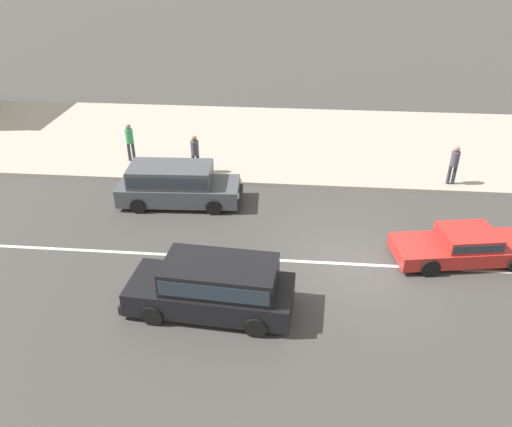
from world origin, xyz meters
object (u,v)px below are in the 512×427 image
at_px(pedestrian_near_clock, 130,140).
at_px(pedestrian_mid_kerb, 195,151).
at_px(pedestrian_by_shop, 454,162).
at_px(sedan_red_3, 466,245).
at_px(minivan_black_5, 215,285).
at_px(minivan_dark_grey_1, 176,183).

xyz_separation_m(pedestrian_near_clock, pedestrian_mid_kerb, (3.14, -1.02, -0.02)).
relative_size(pedestrian_mid_kerb, pedestrian_by_shop, 1.03).
bearing_deg(pedestrian_near_clock, pedestrian_by_shop, -4.79).
bearing_deg(sedan_red_3, pedestrian_near_clock, 153.50).
height_order(minivan_black_5, pedestrian_near_clock, pedestrian_near_clock).
height_order(minivan_dark_grey_1, pedestrian_near_clock, pedestrian_near_clock).
bearing_deg(pedestrian_by_shop, pedestrian_mid_kerb, 179.28).
xyz_separation_m(sedan_red_3, pedestrian_mid_kerb, (-9.80, 5.43, 0.60)).
bearing_deg(minivan_black_5, minivan_dark_grey_1, 112.39).
distance_m(pedestrian_mid_kerb, pedestrian_by_shop, 10.65).
distance_m(sedan_red_3, minivan_black_5, 8.20).
distance_m(minivan_dark_grey_1, sedan_red_3, 10.50).
height_order(sedan_red_3, pedestrian_by_shop, pedestrian_by_shop).
distance_m(pedestrian_near_clock, pedestrian_mid_kerb, 3.31).
height_order(minivan_black_5, pedestrian_by_shop, pedestrian_by_shop).
xyz_separation_m(sedan_red_3, minivan_black_5, (-7.57, -3.13, 0.31)).
distance_m(minivan_dark_grey_1, minivan_black_5, 6.56).
height_order(minivan_dark_grey_1, pedestrian_by_shop, pedestrian_by_shop).
bearing_deg(minivan_dark_grey_1, pedestrian_mid_kerb, 83.69).
bearing_deg(minivan_black_5, pedestrian_mid_kerb, 104.58).
bearing_deg(pedestrian_mid_kerb, pedestrian_near_clock, 162.00).
height_order(pedestrian_near_clock, pedestrian_by_shop, pedestrian_near_clock).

